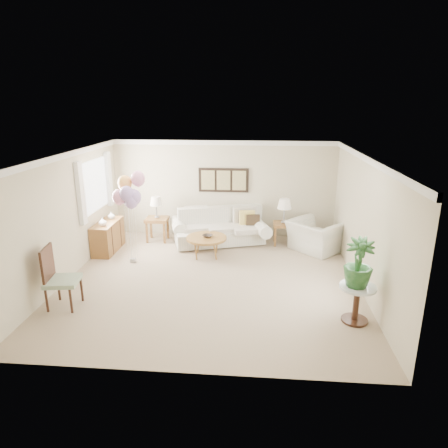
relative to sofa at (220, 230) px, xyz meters
name	(u,v)px	position (x,y,z in m)	size (l,w,h in m)	color
ground_plane	(211,280)	(0.05, -2.30, -0.36)	(6.00, 6.00, 0.00)	tan
room_shell	(206,204)	(-0.06, -2.21, 1.26)	(6.04, 6.04, 2.60)	beige
wall_art_triptych	(224,180)	(0.05, 0.66, 1.19)	(1.35, 0.06, 0.65)	black
sofa	(220,230)	(0.00, 0.00, 0.00)	(2.75, 1.58, 0.92)	beige
end_table_left	(157,222)	(-1.67, 0.04, 0.17)	(0.58, 0.53, 0.63)	brown
end_table_right	(284,226)	(1.66, 0.04, 0.12)	(0.53, 0.48, 0.58)	brown
lamp_left	(156,202)	(-1.67, 0.04, 0.71)	(0.33, 0.33, 0.58)	gray
lamp_right	(285,205)	(1.66, 0.04, 0.71)	(0.36, 0.36, 0.64)	gray
coffee_table	(206,239)	(-0.22, -0.98, 0.09)	(0.97, 0.97, 0.49)	olive
decor_bowl	(208,236)	(-0.19, -0.98, 0.16)	(0.23, 0.23, 0.06)	#2E2620
armchair	(315,236)	(2.41, -0.37, 0.02)	(1.17, 1.02, 0.76)	beige
side_table	(357,295)	(2.66, -3.71, 0.13)	(0.61, 0.61, 0.66)	silver
potted_plant	(359,263)	(2.63, -3.72, 0.71)	(0.47, 0.47, 0.83)	#17461A
accent_chair	(58,276)	(-2.56, -3.63, 0.23)	(0.63, 0.63, 1.14)	gray
credenza	(108,236)	(-2.71, -0.80, 0.01)	(0.46, 1.20, 0.74)	brown
vase_white	(103,222)	(-2.69, -1.09, 0.48)	(0.19, 0.19, 0.20)	white
vase_sage	(111,215)	(-2.69, -0.51, 0.47)	(0.17, 0.17, 0.18)	silver
balloon_cluster	(129,192)	(-1.84, -1.53, 1.31)	(0.69, 0.57, 2.13)	gray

